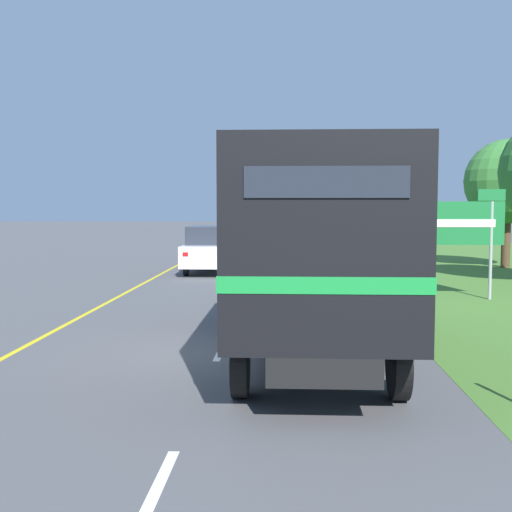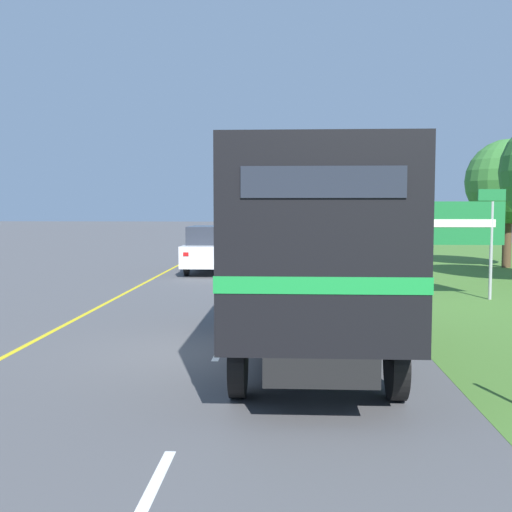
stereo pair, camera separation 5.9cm
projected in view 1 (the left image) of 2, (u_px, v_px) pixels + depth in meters
ground_plane at (220, 353)px, 11.47m from camera, size 200.00×200.00×0.00m
edge_line_yellow at (141, 285)px, 21.40m from camera, size 0.12×52.09×0.01m
centre_dash_nearest at (148, 509)px, 5.55m from camera, size 0.12×2.60×0.01m
centre_dash_near at (224, 345)px, 12.12m from camera, size 0.12×2.60×0.01m
centre_dash_mid_a at (246, 296)px, 18.69m from camera, size 0.12×2.60×0.01m
centre_dash_mid_b at (257, 273)px, 25.27m from camera, size 0.12×2.60×0.01m
centre_dash_far at (263, 259)px, 31.84m from camera, size 0.12×2.60×0.01m
centre_dash_farthest at (268, 250)px, 38.41m from camera, size 0.12×2.60×0.01m
horse_trailer_truck at (313, 245)px, 10.97m from camera, size 2.51×7.94×3.48m
lead_car_white at (210, 249)px, 25.40m from camera, size 1.80×4.40×1.85m
highway_sign at (463, 227)px, 17.93m from camera, size 2.35×0.09×3.10m
roadside_tree_mid at (508, 182)px, 27.28m from camera, size 3.60×3.60×5.48m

